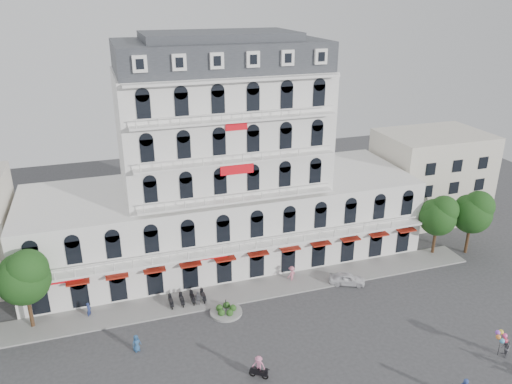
% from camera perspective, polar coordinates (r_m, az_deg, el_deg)
% --- Properties ---
extents(ground, '(120.00, 120.00, 0.00)m').
position_cam_1_polar(ground, '(47.09, 2.21, -17.05)').
color(ground, '#38383A').
rests_on(ground, ground).
extents(sidewalk, '(53.00, 4.00, 0.16)m').
position_cam_1_polar(sidewalk, '(53.94, -1.12, -11.26)').
color(sidewalk, gray).
rests_on(sidewalk, ground).
extents(main_building, '(45.00, 15.00, 25.80)m').
position_cam_1_polar(main_building, '(57.30, -3.82, 1.83)').
color(main_building, silver).
rests_on(main_building, ground).
extents(flank_building_east, '(14.00, 10.00, 12.00)m').
position_cam_1_polar(flank_building_east, '(73.10, 19.26, 1.82)').
color(flank_building_east, beige).
rests_on(flank_building_east, ground).
extents(traffic_island, '(3.20, 3.20, 1.60)m').
position_cam_1_polar(traffic_island, '(50.80, -3.44, -13.41)').
color(traffic_island, gray).
rests_on(traffic_island, ground).
extents(parked_scooter_row, '(4.40, 1.80, 1.10)m').
position_cam_1_polar(parked_scooter_row, '(52.66, -7.84, -12.51)').
color(parked_scooter_row, black).
rests_on(parked_scooter_row, ground).
extents(tree_west_inner, '(4.76, 4.76, 8.25)m').
position_cam_1_polar(tree_west_inner, '(50.48, -25.02, -8.63)').
color(tree_west_inner, '#382314').
rests_on(tree_west_inner, ground).
extents(tree_east_inner, '(4.40, 4.37, 7.57)m').
position_cam_1_polar(tree_east_inner, '(62.61, 20.14, -2.43)').
color(tree_east_inner, '#382314').
rests_on(tree_east_inner, ground).
extents(tree_east_outer, '(4.65, 4.65, 8.05)m').
position_cam_1_polar(tree_east_outer, '(64.25, 23.55, -1.99)').
color(tree_east_outer, '#382314').
rests_on(tree_east_outer, ground).
extents(parked_car, '(4.17, 3.03, 1.32)m').
position_cam_1_polar(parked_car, '(55.80, 10.36, -9.72)').
color(parked_car, silver).
rests_on(parked_car, ground).
extents(rider_center, '(1.45, 1.16, 2.17)m').
position_cam_1_polar(rider_center, '(43.16, 0.30, -19.32)').
color(rider_center, black).
rests_on(rider_center, ground).
extents(pedestrian_left, '(0.93, 0.77, 1.64)m').
position_cam_1_polar(pedestrian_left, '(47.12, -13.51, -16.45)').
color(pedestrian_left, '#2A507E').
rests_on(pedestrian_left, ground).
extents(pedestrian_mid, '(1.05, 0.73, 1.66)m').
position_cam_1_polar(pedestrian_mid, '(51.75, -6.62, -12.02)').
color(pedestrian_mid, slate).
rests_on(pedestrian_mid, ground).
extents(pedestrian_right, '(1.36, 1.17, 1.82)m').
position_cam_1_polar(pedestrian_right, '(55.42, 4.08, -9.31)').
color(pedestrian_right, '#C96A81').
rests_on(pedestrian_right, ground).
extents(pedestrian_far, '(0.62, 0.70, 1.62)m').
position_cam_1_polar(pedestrian_far, '(52.46, -18.55, -12.67)').
color(pedestrian_far, navy).
rests_on(pedestrian_far, ground).
extents(balloon_vendor, '(1.46, 1.36, 2.45)m').
position_cam_1_polar(balloon_vendor, '(49.97, 26.51, -15.31)').
color(balloon_vendor, slate).
rests_on(balloon_vendor, ground).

